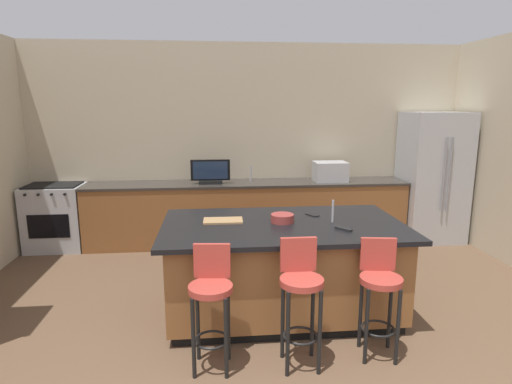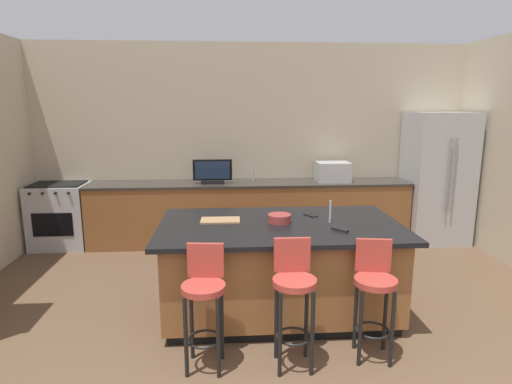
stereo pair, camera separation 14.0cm
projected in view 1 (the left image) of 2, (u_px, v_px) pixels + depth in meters
The scene contains 16 objects.
wall_back at pixel (249, 143), 6.49m from camera, with size 7.00×0.12×2.94m, color beige.
counter_back at pixel (248, 213), 6.32m from camera, with size 4.71×0.62×0.92m.
kitchen_island at pixel (283, 267), 4.18m from camera, with size 2.32×1.33×0.92m.
refrigerator at pixel (432, 177), 6.41m from camera, with size 0.88×0.79×1.94m.
range_oven at pixel (56, 217), 6.05m from camera, with size 0.78×0.63×0.94m.
microwave at pixel (330, 171), 6.32m from camera, with size 0.48×0.36×0.29m, color #B7BABF.
tv_monitor at pixel (210, 173), 6.09m from camera, with size 0.56×0.16×0.35m.
sink_faucet_back at pixel (251, 173), 6.30m from camera, with size 0.02×0.02×0.24m, color #B2B2B7.
sink_faucet_island at pixel (333, 211), 4.11m from camera, with size 0.02×0.02×0.22m, color #B2B2B7.
bar_stool_left at pixel (211, 297), 3.27m from camera, with size 0.34×0.35×0.98m.
bar_stool_center at pixel (301, 291), 3.29m from camera, with size 0.34×0.34×1.02m.
bar_stool_right at pixel (379, 288), 3.44m from camera, with size 0.34×0.36×0.97m.
fruit_bowl at pixel (282, 218), 4.12m from camera, with size 0.22×0.22×0.08m, color #993833.
cell_phone at pixel (312, 215), 4.39m from camera, with size 0.07×0.15×0.01m, color black.
tv_remote at pixel (343, 229), 3.87m from camera, with size 0.04×0.17×0.02m, color black.
cutting_board at pixel (223, 221), 4.15m from camera, with size 0.38×0.22×0.02m, color #A87F51.
Camera 1 is at (-0.52, -1.45, 2.04)m, focal length 29.73 mm.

